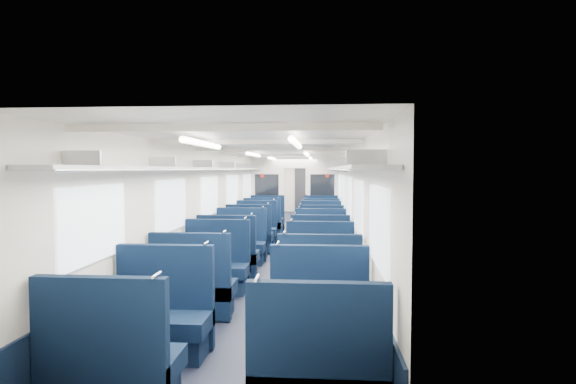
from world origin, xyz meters
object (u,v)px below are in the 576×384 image
Objects in this scene: seat_1 at (318,378)px; seat_3 at (319,322)px; end_door at (303,190)px; seat_18 at (267,221)px; seat_11 at (320,247)px; seat_4 at (194,290)px; seat_15 at (321,232)px; seat_5 at (320,293)px; seat_13 at (320,238)px; seat_17 at (321,226)px; bulkhead at (295,192)px; seat_16 at (263,225)px; seat_10 at (240,246)px; seat_6 at (216,269)px; seat_0 at (110,369)px; seat_19 at (321,221)px; seat_14 at (256,231)px; seat_7 at (320,273)px; seat_12 at (250,237)px; seat_8 at (228,257)px; seat_9 at (320,257)px; seat_2 at (161,321)px.

seat_3 is (0.00, 1.28, 0.00)m from seat_1.
seat_1 is (0.83, -17.33, -0.64)m from end_door.
end_door reaches higher than seat_18.
end_door is 11.59m from seat_11.
seat_15 is at bearing 73.82° from seat_4.
seat_5 is 4.62m from seat_13.
seat_17 is at bearing -84.07° from end_door.
bulkhead reaches higher than seat_16.
bulkhead is at bearing 80.50° from seat_10.
seat_1 is at bearing -87.26° from end_door.
seat_11 is (1.66, 2.13, 0.00)m from seat_6.
seat_0 is at bearing -90.00° from seat_10.
seat_14 is at bearing -124.90° from seat_19.
seat_7 is at bearing -83.52° from bulkhead.
seat_12 is at bearing -102.48° from bulkhead.
seat_15 is at bearing 32.41° from seat_12.
bulkhead is 2.38× the size of seat_16.
seat_17 is (0.00, 3.54, 0.00)m from seat_11.
seat_11 is at bearing -90.00° from seat_19.
seat_4 and seat_7 have the same top height.
seat_17 is at bearing 79.88° from seat_0.
seat_0 is 1.00× the size of seat_12.
seat_3 and seat_8 have the same top height.
seat_6 is 3.39m from seat_12.
bulkhead is at bearing -90.00° from end_door.
seat_5 is at bearing -90.00° from seat_11.
seat_13 is (0.00, 2.21, 0.00)m from seat_9.
seat_3 and seat_12 have the same top height.
seat_15 is (0.83, -9.22, -0.64)m from end_door.
seat_3 is 8.06m from seat_17.
seat_8 is at bearing -115.39° from seat_15.
seat_4 is 1.27m from seat_6.
seat_5 is at bearing 35.78° from seat_2.
seat_12 and seat_19 have the same top height.
seat_9 is at bearing -32.33° from seat_10.
bulkhead is 1.85m from seat_16.
seat_4 and seat_8 have the same top height.
seat_0 is 1.00× the size of seat_13.
seat_17 is at bearing 90.00° from seat_1.
bulkhead is 1.25m from seat_19.
seat_18 is at bearing 90.00° from seat_14.
seat_2 is (-1.66, 1.20, 0.00)m from seat_1.
seat_18 is at bearing 146.40° from seat_17.
seat_3 is at bearing -73.97° from seat_12.
seat_12 is 1.00× the size of seat_18.
seat_8 is at bearing -90.00° from seat_12.
seat_6 is 1.00× the size of seat_18.
seat_0 is 1.00× the size of seat_9.
seat_2 is 2.47m from seat_6.
seat_17 and seat_18 have the same top height.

